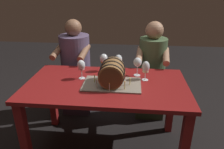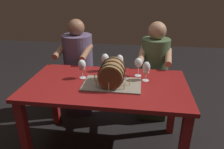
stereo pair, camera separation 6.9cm
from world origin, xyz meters
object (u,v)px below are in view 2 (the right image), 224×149
at_px(wine_glass_empty, 139,63).
at_px(person_seated_left, 79,70).
at_px(wine_glass_red, 120,61).
at_px(person_seated_right, 153,76).
at_px(wine_glass_rose, 82,65).
at_px(barrel_cake, 112,74).
at_px(dining_table, 106,94).
at_px(wine_glass_amber, 105,59).
at_px(wine_glass_white, 146,68).

xyz_separation_m(wine_glass_empty, person_seated_left, (-0.74, 0.47, -0.30)).
xyz_separation_m(wine_glass_red, person_seated_left, (-0.55, 0.40, -0.29)).
distance_m(wine_glass_red, person_seated_right, 0.63).
bearing_deg(wine_glass_rose, person_seated_left, 110.37).
distance_m(barrel_cake, person_seated_right, 0.87).
distance_m(dining_table, person_seated_left, 0.83).
relative_size(barrel_cake, wine_glass_rose, 2.77).
distance_m(dining_table, wine_glass_empty, 0.42).
bearing_deg(wine_glass_red, person_seated_left, 144.04).
bearing_deg(wine_glass_amber, wine_glass_rose, -130.94).
relative_size(wine_glass_rose, wine_glass_amber, 1.01).
bearing_deg(barrel_cake, dining_table, 157.33).
bearing_deg(wine_glass_amber, wine_glass_empty, -14.45).
relative_size(wine_glass_rose, wine_glass_empty, 1.00).
height_order(wine_glass_amber, person_seated_right, person_seated_right).
distance_m(wine_glass_rose, wine_glass_empty, 0.54).
distance_m(wine_glass_rose, wine_glass_amber, 0.28).
bearing_deg(wine_glass_amber, person_seated_right, 36.38).
height_order(wine_glass_empty, person_seated_right, person_seated_right).
height_order(dining_table, wine_glass_rose, wine_glass_rose).
relative_size(wine_glass_red, wine_glass_amber, 1.01).
bearing_deg(wine_glass_rose, dining_table, -19.56).
distance_m(wine_glass_amber, person_seated_right, 0.72).
relative_size(barrel_cake, wine_glass_empty, 2.78).
xyz_separation_m(barrel_cake, person_seated_right, (0.41, 0.70, -0.30)).
bearing_deg(person_seated_right, wine_glass_rose, -139.82).
distance_m(barrel_cake, wine_glass_rose, 0.32).
bearing_deg(dining_table, barrel_cake, -22.67).
xyz_separation_m(dining_table, barrel_cake, (0.06, -0.02, 0.21)).
bearing_deg(dining_table, wine_glass_amber, 101.35).
relative_size(dining_table, person_seated_left, 1.22).
xyz_separation_m(wine_glass_red, person_seated_right, (0.37, 0.40, -0.32)).
height_order(barrel_cake, person_seated_left, person_seated_left).
bearing_deg(wine_glass_amber, person_seated_left, 136.35).
bearing_deg(wine_glass_empty, wine_glass_red, 159.50).
distance_m(wine_glass_rose, wine_glass_red, 0.38).
xyz_separation_m(dining_table, wine_glass_amber, (-0.06, 0.30, 0.24)).
height_order(wine_glass_red, wine_glass_amber, wine_glass_red).
relative_size(wine_glass_red, person_seated_left, 0.15).
bearing_deg(person_seated_left, barrel_cake, -53.64).
height_order(wine_glass_white, wine_glass_amber, wine_glass_white).
height_order(wine_glass_amber, person_seated_left, person_seated_left).
height_order(dining_table, wine_glass_red, wine_glass_red).
bearing_deg(wine_glass_white, wine_glass_rose, -177.86).
bearing_deg(person_seated_left, wine_glass_rose, -69.63).
relative_size(dining_table, wine_glass_red, 7.93).
xyz_separation_m(wine_glass_rose, person_seated_right, (0.70, 0.59, -0.32)).
bearing_deg(wine_glass_amber, dining_table, -78.65).
bearing_deg(barrel_cake, wine_glass_empty, 46.13).
distance_m(wine_glass_white, wine_glass_amber, 0.45).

